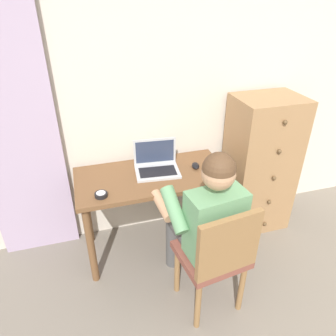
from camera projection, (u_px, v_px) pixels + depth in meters
wall_back at (191, 93)px, 2.59m from camera, size 4.80×0.05×2.50m
curtain_panel at (14, 128)px, 2.26m from camera, size 0.61×0.03×2.25m
desk at (152, 187)px, 2.50m from camera, size 1.18×0.58×0.74m
dresser at (260, 165)px, 2.82m from camera, size 0.55×0.46×1.25m
chair at (217, 255)px, 2.03m from camera, size 0.47×0.45×0.90m
person_seated at (205, 217)px, 2.08m from camera, size 0.58×0.61×1.22m
laptop at (157, 165)px, 2.48m from camera, size 0.36×0.28×0.24m
computer_mouse at (196, 166)px, 2.54m from camera, size 0.08×0.11×0.03m
desk_clock at (101, 195)px, 2.19m from camera, size 0.09×0.09×0.03m
coffee_mug at (218, 174)px, 2.36m from camera, size 0.12×0.08×0.09m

